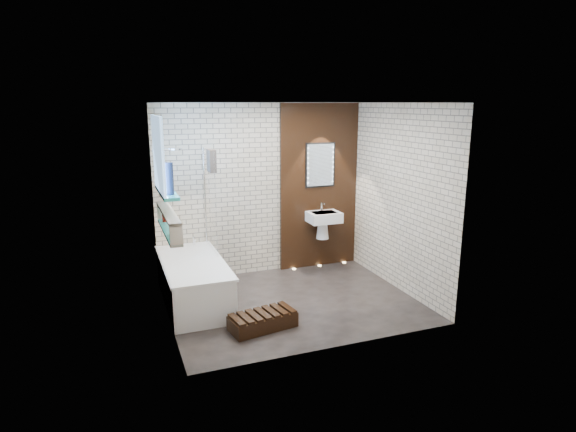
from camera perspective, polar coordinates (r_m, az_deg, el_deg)
name	(u,v)px	position (r m, az deg, el deg)	size (l,w,h in m)	color
ground	(292,302)	(6.51, 0.48, -10.19)	(3.20, 3.20, 0.00)	black
room_shell	(292,207)	(6.11, 0.50, 1.07)	(3.24, 3.20, 2.60)	#B0A38C
walnut_panel	(319,187)	(7.62, 3.71, 3.50)	(1.30, 0.06, 2.60)	black
clerestory_window	(160,162)	(5.98, -14.99, 6.20)	(0.18, 1.00, 0.94)	#7FADE0
display_niche	(169,222)	(5.91, -14.01, -0.74)	(0.14, 1.30, 0.26)	teal
bathtub	(193,282)	(6.51, -11.20, -7.69)	(0.79, 1.74, 0.70)	white
bath_screen	(210,200)	(6.71, -9.23, 1.84)	(0.01, 0.78, 1.40)	white
towel	(211,161)	(6.45, -9.10, 6.51)	(0.09, 0.23, 0.30)	#2A2522
shower_head	(175,149)	(6.60, -13.26, 7.79)	(0.18, 0.18, 0.02)	silver
washbasin	(324,221)	(7.55, 4.27, -0.57)	(0.50, 0.36, 0.58)	white
led_mirror	(320,165)	(7.53, 3.87, 6.08)	(0.50, 0.02, 0.70)	black
walnut_step	(263,321)	(5.78, -3.03, -12.43)	(0.78, 0.35, 0.17)	black
niche_bottles	(169,225)	(5.94, -14.01, -1.04)	(0.06, 0.89, 0.14)	maroon
sill_vases	(170,179)	(5.73, -13.91, 4.34)	(0.09, 0.09, 0.38)	#15213C
floor_uplights	(320,266)	(7.88, 3.78, -5.90)	(0.96, 0.06, 0.01)	#FFD899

